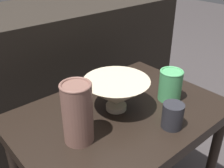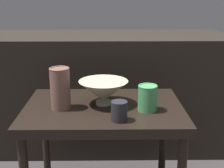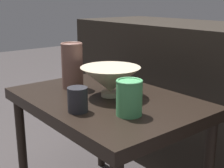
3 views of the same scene
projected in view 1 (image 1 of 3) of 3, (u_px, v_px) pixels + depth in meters
The scene contains 6 objects.
table at pixel (120, 125), 0.87m from camera, with size 0.67×0.47×0.47m.
couch_backdrop at pixel (38, 80), 1.30m from camera, with size 1.46×0.50×0.69m.
bowl at pixel (117, 93), 0.83m from camera, with size 0.21×0.21×0.10m.
vase_textured_left at pixel (77, 112), 0.68m from camera, with size 0.08×0.08×0.17m.
vase_colorful_right at pixel (170, 85), 0.88m from camera, with size 0.08×0.08×0.11m.
cup at pixel (173, 116), 0.75m from camera, with size 0.06×0.06×0.08m.
Camera 1 is at (-0.48, -0.51, 0.95)m, focal length 42.00 mm.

